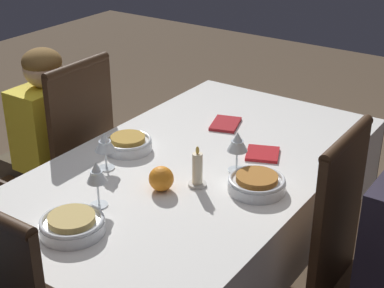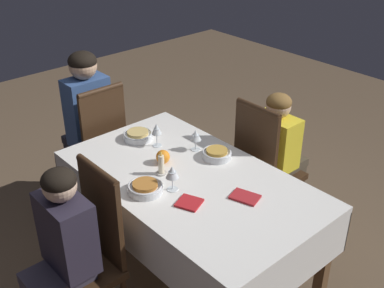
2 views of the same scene
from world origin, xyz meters
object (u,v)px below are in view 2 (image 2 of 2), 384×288
wine_glass_south (172,173)px  orange_fruit (163,157)px  dining_table (190,190)px  chair_west (99,144)px  chair_north (263,166)px  person_child_yellow (279,154)px  napkin_red_folded (189,203)px  candle_centerpiece (161,166)px  person_child_dark (59,258)px  napkin_spare_side (245,197)px  chair_south (89,251)px  bowl_south (145,188)px  person_adult_denim (86,119)px  wine_glass_north (196,136)px  bowl_west (138,135)px  wine_glass_west (157,130)px  bowl_north (217,154)px

wine_glass_south → orange_fruit: bearing=151.7°
dining_table → wine_glass_south: bearing=-78.4°
chair_west → chair_north: 1.18m
person_child_yellow → napkin_red_folded: bearing=101.0°
candle_centerpiece → napkin_red_folded: (0.32, -0.07, -0.05)m
person_child_dark → napkin_spare_side: (0.39, 0.89, 0.15)m
chair_south → orange_fruit: (-0.18, 0.63, 0.23)m
bowl_south → napkin_spare_side: 0.53m
bowl_south → napkin_red_folded: 0.26m
person_adult_denim → person_child_yellow: person_adult_denim is taller
wine_glass_north → person_adult_denim: bearing=-165.2°
bowl_west → wine_glass_west: (0.15, 0.04, 0.09)m
person_child_yellow → wine_glass_west: size_ratio=6.58×
wine_glass_west → bowl_south: 0.52m
person_adult_denim → person_child_dark: person_adult_denim is taller
chair_south → bowl_west: size_ratio=5.23×
person_child_yellow → bowl_west: person_child_yellow is taller
napkin_red_folded → bowl_south: bearing=-156.3°
person_child_yellow → bowl_south: size_ratio=5.36×
wine_glass_north → candle_centerpiece: 0.34m
person_adult_denim → candle_centerpiece: (0.99, -0.09, 0.10)m
bowl_west → bowl_north: bearing=23.0°
chair_south → wine_glass_west: 0.88m
wine_glass_west → bowl_north: (0.36, 0.18, -0.09)m
napkin_red_folded → wine_glass_south: bearing=173.2°
person_adult_denim → wine_glass_west: 0.74m
wine_glass_west → napkin_spare_side: (0.75, -0.00, -0.11)m
orange_fruit → person_child_dark: bearing=-77.3°
person_child_yellow → napkin_red_folded: (0.19, -0.98, 0.17)m
person_child_yellow → wine_glass_north: 0.67m
wine_glass_west → candle_centerpiece: size_ratio=1.07×
person_adult_denim → bowl_south: person_adult_denim is taller
person_child_dark → orange_fruit: bearing=102.7°
chair_north → orange_fruit: size_ratio=12.03×
napkin_spare_side → wine_glass_south: bearing=-143.0°
wine_glass_south → napkin_red_folded: wine_glass_south is taller
chair_south → person_child_dark: person_child_dark is taller
chair_west → person_child_yellow: person_child_yellow is taller
bowl_south → orange_fruit: bearing=123.6°
chair_north → orange_fruit: (-0.22, -0.67, 0.23)m
bowl_north → bowl_west: bearing=-157.0°
bowl_west → napkin_spare_side: bowl_west is taller
person_child_dark → napkin_spare_side: 0.99m
person_child_yellow → bowl_south: 1.11m
dining_table → wine_glass_south: wine_glass_south is taller
person_child_yellow → bowl_west: size_ratio=5.34×
dining_table → bowl_west: 0.58m
chair_north → person_adult_denim: person_adult_denim is taller
bowl_south → person_adult_denim: bearing=166.2°
person_child_dark → candle_centerpiece: (-0.09, 0.71, 0.19)m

